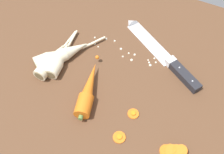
% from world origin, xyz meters
% --- Properties ---
extents(ground_plane, '(1.20, 0.90, 0.04)m').
position_xyz_m(ground_plane, '(0.00, 0.00, -0.02)').
color(ground_plane, brown).
extents(chefs_knife, '(0.32, 0.21, 0.04)m').
position_xyz_m(chefs_knife, '(0.08, 0.14, 0.01)').
color(chefs_knife, silver).
rests_on(chefs_knife, ground_plane).
extents(whole_carrot, '(0.09, 0.21, 0.04)m').
position_xyz_m(whole_carrot, '(-0.04, -0.09, 0.02)').
color(whole_carrot, orange).
rests_on(whole_carrot, ground_plane).
extents(parsnip_front, '(0.13, 0.17, 0.04)m').
position_xyz_m(parsnip_front, '(-0.19, -0.03, 0.02)').
color(parsnip_front, beige).
rests_on(parsnip_front, ground_plane).
extents(parsnip_mid_left, '(0.11, 0.17, 0.04)m').
position_xyz_m(parsnip_mid_left, '(-0.15, 0.00, 0.02)').
color(parsnip_mid_left, beige).
rests_on(parsnip_mid_left, ground_plane).
extents(parsnip_mid_right, '(0.06, 0.20, 0.04)m').
position_xyz_m(parsnip_mid_right, '(-0.17, -0.04, 0.02)').
color(parsnip_mid_right, beige).
rests_on(parsnip_mid_right, ground_plane).
extents(parsnip_back, '(0.04, 0.21, 0.04)m').
position_xyz_m(parsnip_back, '(-0.19, -0.05, 0.02)').
color(parsnip_back, beige).
rests_on(parsnip_back, ground_plane).
extents(carrot_slice_stack, '(0.06, 0.04, 0.03)m').
position_xyz_m(carrot_slice_stack, '(0.23, -0.14, 0.01)').
color(carrot_slice_stack, orange).
rests_on(carrot_slice_stack, ground_plane).
extents(carrot_slice_stray_near, '(0.03, 0.03, 0.01)m').
position_xyz_m(carrot_slice_stray_near, '(0.10, -0.09, 0.00)').
color(carrot_slice_stray_near, orange).
rests_on(carrot_slice_stray_near, ground_plane).
extents(carrot_slice_stray_mid, '(0.03, 0.03, 0.01)m').
position_xyz_m(carrot_slice_stray_mid, '(0.10, -0.17, 0.00)').
color(carrot_slice_stray_mid, orange).
rests_on(carrot_slice_stray_mid, ground_plane).
extents(mince_crumbs, '(0.22, 0.06, 0.01)m').
position_xyz_m(mince_crumbs, '(-0.01, 0.09, 0.00)').
color(mince_crumbs, silver).
rests_on(mince_crumbs, ground_plane).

